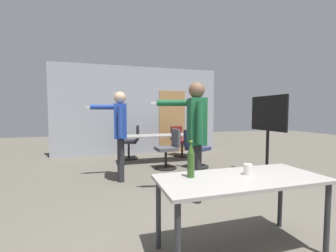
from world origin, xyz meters
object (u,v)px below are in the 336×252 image
at_px(person_right_polo, 195,129).
at_px(person_left_plaid, 119,127).
at_px(office_chair_far_left, 169,150).
at_px(office_chair_mid_tucked, 131,143).
at_px(tv_screen, 268,127).
at_px(drink_cup, 248,169).
at_px(office_chair_far_right, 180,142).
at_px(office_chair_near_pushed, 196,150).
at_px(beer_bottle, 191,160).

relative_size(person_right_polo, person_left_plaid, 1.03).
xyz_separation_m(office_chair_far_left, office_chair_mid_tucked, (-0.71, 1.36, 0.02)).
relative_size(tv_screen, drink_cup, 15.90).
height_order(office_chair_far_right, office_chair_near_pushed, office_chair_near_pushed).
bearing_deg(office_chair_mid_tucked, beer_bottle, -167.63).
bearing_deg(beer_bottle, office_chair_mid_tucked, 89.56).
distance_m(person_right_polo, office_chair_far_left, 2.09).
relative_size(office_chair_far_left, beer_bottle, 2.71).
relative_size(office_chair_far_left, drink_cup, 8.84).
height_order(office_chair_far_right, drink_cup, office_chair_far_right).
height_order(person_right_polo, office_chair_near_pushed, person_right_polo).
bearing_deg(person_left_plaid, office_chair_near_pushed, -71.20).
xyz_separation_m(tv_screen, drink_cup, (-1.93, -1.96, -0.24)).
height_order(office_chair_far_left, beer_bottle, beer_bottle).
distance_m(office_chair_far_left, office_chair_mid_tucked, 1.54).
bearing_deg(person_right_polo, tv_screen, -56.77).
bearing_deg(beer_bottle, office_chair_far_right, 71.19).
height_order(person_left_plaid, beer_bottle, person_left_plaid).
relative_size(office_chair_near_pushed, beer_bottle, 2.66).
height_order(beer_bottle, drink_cup, beer_bottle).
height_order(office_chair_far_left, drink_cup, office_chair_far_left).
xyz_separation_m(person_right_polo, beer_bottle, (-0.56, -1.17, -0.20)).
bearing_deg(office_chair_far_left, office_chair_near_pushed, -106.51).
xyz_separation_m(person_left_plaid, office_chair_mid_tucked, (0.49, 2.00, -0.60)).
relative_size(tv_screen, beer_bottle, 4.87).
distance_m(tv_screen, office_chair_mid_tucked, 3.65).
distance_m(person_left_plaid, drink_cup, 2.80).
bearing_deg(office_chair_far_right, beer_bottle, 47.31).
height_order(tv_screen, person_right_polo, person_right_polo).
xyz_separation_m(office_chair_far_left, beer_bottle, (-0.74, -3.14, 0.46)).
height_order(person_right_polo, office_chair_far_right, person_right_polo).
xyz_separation_m(tv_screen, office_chair_far_right, (-0.96, 2.64, -0.62)).
bearing_deg(person_left_plaid, drink_cup, -154.58).
distance_m(person_right_polo, beer_bottle, 1.31).
distance_m(office_chair_far_right, office_chair_mid_tucked, 1.50).
relative_size(office_chair_mid_tucked, drink_cup, 9.06).
relative_size(tv_screen, person_left_plaid, 0.97).
bearing_deg(office_chair_near_pushed, office_chair_mid_tucked, -166.02).
height_order(tv_screen, office_chair_near_pushed, tv_screen).
xyz_separation_m(person_left_plaid, office_chair_near_pushed, (1.85, 0.49, -0.63)).
bearing_deg(office_chair_near_pushed, beer_bottle, -52.85).
relative_size(office_chair_far_right, drink_cup, 8.51).
relative_size(person_right_polo, office_chair_near_pushed, 1.95).
bearing_deg(drink_cup, office_chair_near_pushed, 75.11).
relative_size(tv_screen, office_chair_mid_tucked, 1.75).
bearing_deg(office_chair_far_right, drink_cup, 54.24).
xyz_separation_m(office_chair_far_right, beer_bottle, (-1.54, -4.52, 0.48)).
xyz_separation_m(tv_screen, office_chair_far_left, (-1.76, 1.26, -0.59)).
bearing_deg(tv_screen, office_chair_far_left, -125.77).
bearing_deg(person_left_plaid, office_chair_far_right, -40.95).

